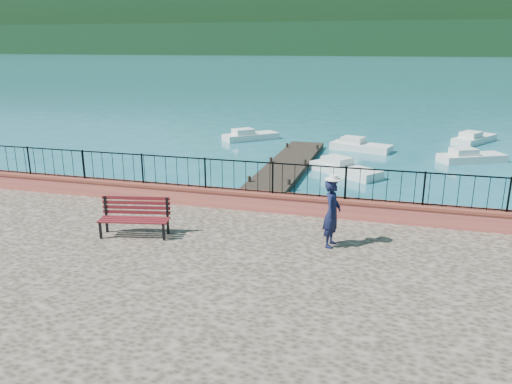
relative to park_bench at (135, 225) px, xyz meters
The scene contains 15 objects.
ground 3.77m from the park_bench, 11.51° to the right, with size 2000.00×2000.00×0.00m, color #19596B.
parapet 4.53m from the park_bench, 41.70° to the left, with size 28.00×0.46×0.58m, color #C56247.
railing 4.59m from the park_bench, 41.70° to the left, with size 27.00×0.05×0.95m, color black.
dock 11.48m from the park_bench, 83.04° to the left, with size 2.00×16.00×0.30m, color #2D231C.
far_forest 299.42m from the park_bench, 89.35° to the left, with size 900.00×60.00×18.00m, color black.
foothills 359.91m from the park_bench, 89.46° to the left, with size 900.00×120.00×44.00m, color black.
park_bench is the anchor object (origin of this frame).
person 5.27m from the park_bench, ahead, with size 0.64×0.42×1.76m, color black.
hat 5.45m from the park_bench, ahead, with size 0.44×0.44×0.12m, color white.
boat_0 6.10m from the park_bench, 90.07° to the left, with size 3.98×1.30×0.80m, color silver.
boat_1 13.71m from the park_bench, 71.38° to the left, with size 3.76×1.30×0.80m, color silver.
boat_2 20.62m from the park_bench, 58.51° to the left, with size 3.59×1.30×0.80m, color silver.
boat_3 20.85m from the park_bench, 97.55° to the left, with size 3.71×1.30×0.80m, color silver.
boat_4 19.62m from the park_bench, 76.16° to the left, with size 3.59×1.30×0.80m, color silver.
boat_5 26.34m from the park_bench, 63.73° to the left, with size 3.85×1.30×0.80m, color silver.
Camera 1 is at (3.16, -10.59, 6.18)m, focal length 35.00 mm.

